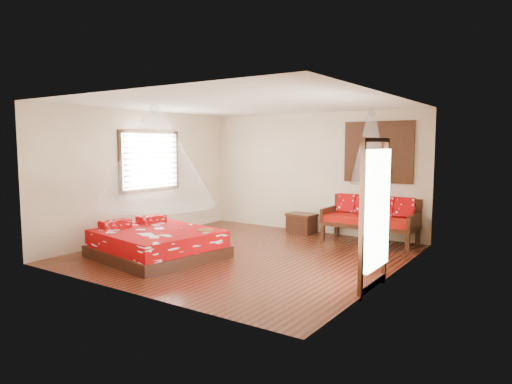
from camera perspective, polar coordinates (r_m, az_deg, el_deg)
room at (r=8.50m, az=-1.50°, el=1.47°), size 5.54×5.54×2.84m
bed at (r=8.65m, az=-12.31°, el=-6.28°), size 2.38×2.22×0.64m
daybed at (r=9.98m, az=14.19°, el=-3.11°), size 1.93×0.86×0.97m
storage_chest at (r=10.77m, az=5.72°, el=-3.88°), size 0.69×0.54×0.45m
shutter_panel at (r=10.17m, az=15.03°, el=4.83°), size 1.52×0.06×1.32m
window_left at (r=10.43m, az=-13.06°, el=3.81°), size 0.10×1.74×1.34m
glazed_door at (r=6.74m, az=14.52°, el=-2.73°), size 0.08×1.02×2.16m
wine_tray at (r=8.34m, az=-6.32°, el=-4.46°), size 0.29×0.29×0.23m
mosquito_net_main at (r=8.44m, az=-12.48°, el=4.36°), size 2.17×2.17×1.80m
mosquito_net_daybed at (r=9.73m, az=14.14°, el=5.40°), size 0.80×0.80×1.50m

